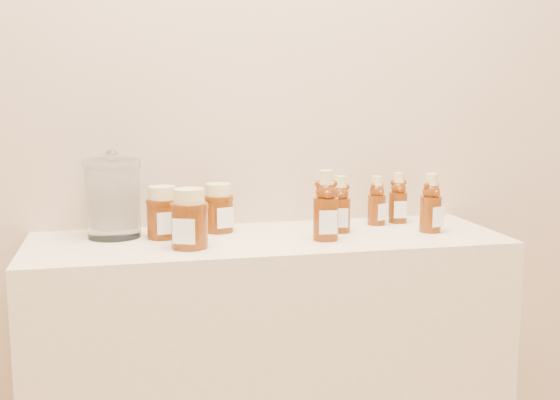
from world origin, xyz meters
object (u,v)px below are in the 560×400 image
object	(u,v)px
bear_bottle_back_left	(340,201)
bear_bottle_front_left	(326,201)
honey_jar_left	(163,212)
glass_canister	(113,195)

from	to	relation	value
bear_bottle_back_left	bear_bottle_front_left	xyz separation A→B (m)	(-0.06, -0.08, 0.01)
honey_jar_left	glass_canister	world-z (taller)	glass_canister
bear_bottle_back_left	bear_bottle_front_left	distance (m)	0.11
bear_bottle_back_left	honey_jar_left	distance (m)	0.46
bear_bottle_front_left	glass_canister	bearing A→B (deg)	168.83
bear_bottle_back_left	glass_canister	world-z (taller)	glass_canister
glass_canister	bear_bottle_front_left	bearing A→B (deg)	-16.17
bear_bottle_back_left	bear_bottle_front_left	bearing A→B (deg)	-113.28
bear_bottle_back_left	glass_canister	bearing A→B (deg)	-172.20
bear_bottle_back_left	glass_canister	distance (m)	0.58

